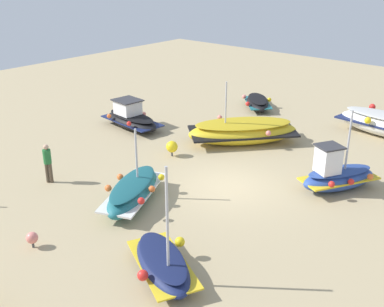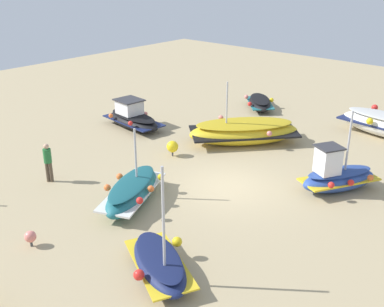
{
  "view_description": "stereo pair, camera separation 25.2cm",
  "coord_description": "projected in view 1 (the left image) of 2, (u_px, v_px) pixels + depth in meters",
  "views": [
    {
      "loc": [
        14.01,
        10.14,
        8.54
      ],
      "look_at": [
        -0.05,
        -1.95,
        0.9
      ],
      "focal_mm": 44.34,
      "sensor_mm": 36.0,
      "label": 1
    },
    {
      "loc": [
        13.84,
        10.33,
        8.54
      ],
      "look_at": [
        -0.05,
        -1.95,
        0.9
      ],
      "focal_mm": 44.34,
      "sensor_mm": 36.0,
      "label": 2
    }
  ],
  "objects": [
    {
      "name": "fishing_boat_0",
      "position": [
        162.0,
        263.0,
        13.72
      ],
      "size": [
        2.58,
        3.41,
        3.67
      ],
      "rotation": [
        0.0,
        0.0,
        4.24
      ],
      "color": "navy",
      "rests_on": "ground_plane"
    },
    {
      "name": "fishing_boat_6",
      "position": [
        131.0,
        118.0,
        25.67
      ],
      "size": [
        2.0,
        3.99,
        1.53
      ],
      "rotation": [
        0.0,
        0.0,
        4.61
      ],
      "color": "black",
      "rests_on": "ground_plane"
    },
    {
      "name": "person_walking",
      "position": [
        48.0,
        161.0,
        19.18
      ],
      "size": [
        0.32,
        0.32,
        1.67
      ],
      "rotation": [
        0.0,
        0.0,
        3.73
      ],
      "color": "brown",
      "rests_on": "ground_plane"
    },
    {
      "name": "fishing_boat_7",
      "position": [
        243.0,
        131.0,
        23.53
      ],
      "size": [
        5.49,
        5.09,
        3.21
      ],
      "rotation": [
        0.0,
        0.0,
        2.44
      ],
      "color": "gold",
      "rests_on": "ground_plane"
    },
    {
      "name": "fishing_boat_1",
      "position": [
        133.0,
        192.0,
        17.69
      ],
      "size": [
        4.07,
        2.85,
        2.84
      ],
      "rotation": [
        0.0,
        0.0,
        0.44
      ],
      "color": "#1E6670",
      "rests_on": "ground_plane"
    },
    {
      "name": "fishing_boat_2",
      "position": [
        337.0,
        175.0,
        18.73
      ],
      "size": [
        3.42,
        2.61,
        3.26
      ],
      "rotation": [
        0.0,
        0.0,
        5.79
      ],
      "color": "#2D4C9E",
      "rests_on": "ground_plane"
    },
    {
      "name": "fishing_boat_4",
      "position": [
        257.0,
        102.0,
        29.11
      ],
      "size": [
        3.13,
        3.06,
        0.71
      ],
      "rotation": [
        0.0,
        0.0,
        3.9
      ],
      "color": "black",
      "rests_on": "ground_plane"
    },
    {
      "name": "mooring_buoy_0",
      "position": [
        32.0,
        238.0,
        15.0
      ],
      "size": [
        0.38,
        0.38,
        0.55
      ],
      "color": "#3F3F42",
      "rests_on": "ground_plane"
    },
    {
      "name": "ground_plane",
      "position": [
        228.0,
        186.0,
        19.19
      ],
      "size": [
        54.36,
        54.36,
        0.0
      ],
      "primitive_type": "plane",
      "color": "tan"
    },
    {
      "name": "mooring_buoy_1",
      "position": [
        172.0,
        147.0,
        21.96
      ],
      "size": [
        0.55,
        0.55,
        0.74
      ],
      "color": "#3F3F42",
      "rests_on": "ground_plane"
    }
  ]
}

